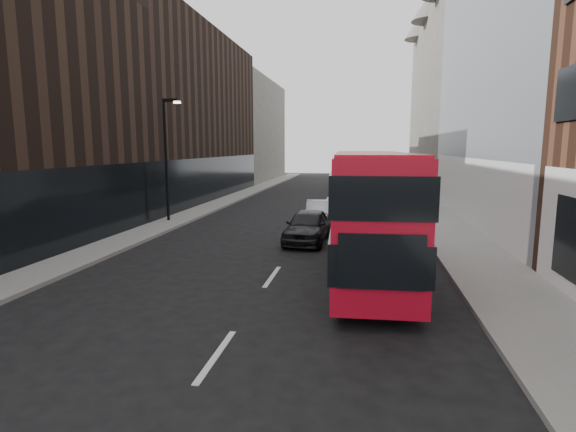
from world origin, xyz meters
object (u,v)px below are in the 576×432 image
at_px(car_a, 308,226).
at_px(car_c, 351,191).
at_px(grey_bus, 371,169).
at_px(car_b, 319,212).
at_px(street_lamp, 167,151).
at_px(red_bus, 369,208).

distance_m(car_a, car_c, 18.84).
distance_m(grey_bus, car_a, 27.61).
relative_size(car_a, car_b, 1.11).
bearing_deg(street_lamp, car_c, 55.31).
relative_size(street_lamp, car_a, 1.56).
bearing_deg(car_c, grey_bus, 73.86).
distance_m(car_a, car_b, 5.15).
relative_size(grey_bus, car_a, 2.71).
relative_size(red_bus, car_c, 2.48).
height_order(street_lamp, car_b, street_lamp).
bearing_deg(red_bus, street_lamp, 139.04).
xyz_separation_m(street_lamp, car_c, (10.17, 14.69, -3.56)).
relative_size(car_a, car_c, 1.05).
bearing_deg(street_lamp, car_b, 6.92).
bearing_deg(car_b, red_bus, -79.50).
distance_m(street_lamp, grey_bus, 26.29).
xyz_separation_m(red_bus, car_c, (-1.30, 23.82, -1.74)).
bearing_deg(car_a, car_c, 89.40).
xyz_separation_m(red_bus, car_b, (-2.75, 10.19, -1.69)).
distance_m(street_lamp, car_c, 18.21).
distance_m(red_bus, grey_bus, 32.42).
distance_m(red_bus, car_c, 23.91).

